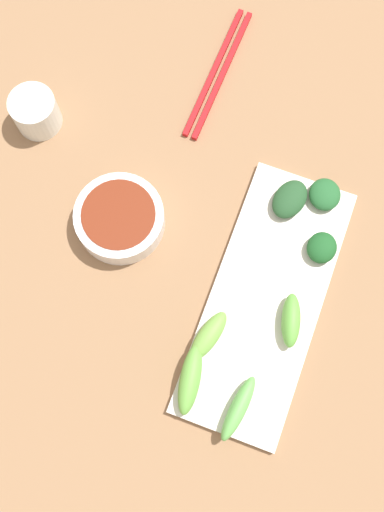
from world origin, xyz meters
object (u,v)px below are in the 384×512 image
object	(u,v)px
serving_plate	(266,300)
tea_cup	(35,112)
sauce_bowl	(120,218)
chopsticks	(218,73)

from	to	relation	value
serving_plate	tea_cup	xyz separation A→B (m)	(-0.40, 0.14, 0.02)
sauce_bowl	tea_cup	distance (m)	0.20
chopsticks	tea_cup	distance (m)	0.28
sauce_bowl	serving_plate	size ratio (longest dim) A/B	0.33
tea_cup	sauce_bowl	bearing A→B (deg)	-31.30
serving_plate	tea_cup	size ratio (longest dim) A/B	5.55
serving_plate	chopsticks	bearing A→B (deg)	120.24
sauce_bowl	chopsticks	world-z (taller)	sauce_bowl
chopsticks	tea_cup	world-z (taller)	tea_cup
serving_plate	tea_cup	distance (m)	0.43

